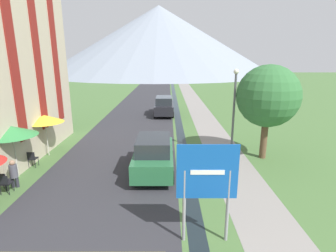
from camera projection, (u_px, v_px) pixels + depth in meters
ground_plane at (166, 121)px, 23.24m from camera, size 160.00×160.00×0.00m
road at (147, 102)px, 32.93m from camera, size 6.40×60.00×0.01m
footpath at (196, 102)px, 32.90m from camera, size 2.20×60.00×0.01m
drainage_channel at (177, 102)px, 32.91m from camera, size 0.60×60.00×0.00m
mountain_distant at (160, 40)px, 90.18m from camera, size 77.18×77.18×22.50m
road_sign at (208, 180)px, 7.54m from camera, size 1.77×0.11×3.10m
parked_car_near at (155, 155)px, 12.60m from camera, size 1.92×4.13×1.82m
parked_car_far at (165, 106)px, 25.41m from camera, size 1.89×4.41×1.82m
cafe_chair_near_right at (6, 182)px, 10.68m from camera, size 0.40×0.40×0.85m
cafe_chair_far_right at (34, 158)px, 13.30m from camera, size 0.40×0.40×0.85m
cafe_chair_near_left at (4, 180)px, 10.86m from camera, size 0.40×0.40×0.85m
cafe_umbrella_middle_green at (13, 131)px, 11.85m from camera, size 2.19×2.19×2.46m
cafe_umbrella_rear_yellow at (46, 119)px, 14.55m from camera, size 2.04×2.04×2.36m
person_seated_near at (15, 172)px, 11.21m from camera, size 0.32×0.32×1.24m
streetlamp at (235, 106)px, 14.09m from camera, size 0.28×0.28×4.88m
tree_by_path at (269, 96)px, 13.81m from camera, size 3.30×3.30×5.12m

